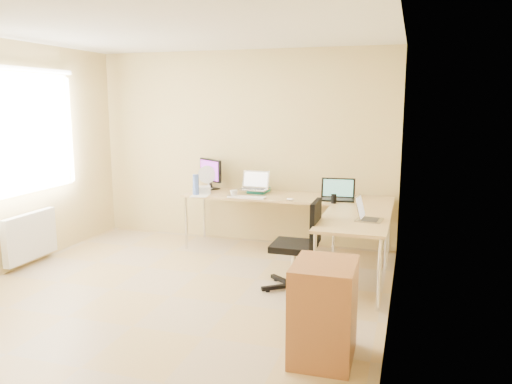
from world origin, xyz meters
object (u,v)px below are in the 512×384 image
(monitor, at_px, (211,174))
(water_bottle, at_px, (196,185))
(office_chair, at_px, (294,242))
(desk_fan, at_px, (208,179))
(keyboard, at_px, (247,197))
(cabinet, at_px, (324,313))
(laptop_black, at_px, (338,190))
(mug, at_px, (234,194))
(desk_return, at_px, (354,252))
(laptop_return, at_px, (370,211))
(desk_main, at_px, (286,224))
(laptop_center, at_px, (254,181))

(monitor, xyz_separation_m, water_bottle, (0.00, -0.50, -0.07))
(office_chair, bearing_deg, desk_fan, 137.31)
(keyboard, relative_size, water_bottle, 1.76)
(water_bottle, bearing_deg, cabinet, -48.27)
(monitor, height_order, laptop_black, monitor)
(monitor, height_order, mug, monitor)
(monitor, bearing_deg, mug, -8.33)
(office_chair, bearing_deg, keyboard, 130.33)
(monitor, xyz_separation_m, office_chair, (1.52, -1.48, -0.44))
(desk_return, xyz_separation_m, keyboard, (-1.42, 0.70, 0.38))
(laptop_black, distance_m, laptop_return, 1.09)
(desk_main, xyz_separation_m, keyboard, (-0.44, -0.30, 0.38))
(monitor, relative_size, laptop_return, 1.60)
(laptop_center, bearing_deg, desk_return, -33.74)
(keyboard, relative_size, cabinet, 0.61)
(water_bottle, bearing_deg, monitor, 90.00)
(keyboard, distance_m, cabinet, 2.72)
(laptop_return, relative_size, office_chair, 0.32)
(monitor, relative_size, keyboard, 1.03)
(water_bottle, distance_m, cabinet, 3.14)
(desk_main, distance_m, keyboard, 0.65)
(mug, relative_size, office_chair, 0.10)
(monitor, bearing_deg, desk_return, 5.76)
(monitor, relative_size, laptop_black, 1.18)
(desk_main, relative_size, desk_fan, 8.62)
(laptop_return, bearing_deg, water_bottle, 76.84)
(laptop_center, height_order, keyboard, laptop_center)
(water_bottle, bearing_deg, desk_main, 14.80)
(desk_main, relative_size, mug, 26.70)
(keyboard, xyz_separation_m, desk_fan, (-0.69, 0.42, 0.14))
(keyboard, xyz_separation_m, water_bottle, (-0.69, 0.00, 0.12))
(laptop_black, bearing_deg, laptop_return, -69.43)
(keyboard, distance_m, laptop_return, 1.75)
(desk_fan, height_order, laptop_return, desk_fan)
(desk_main, relative_size, office_chair, 2.79)
(water_bottle, bearing_deg, laptop_black, 6.92)
(laptop_center, height_order, laptop_return, laptop_center)
(desk_return, bearing_deg, laptop_center, 144.22)
(laptop_black, bearing_deg, desk_return, -75.78)
(laptop_center, height_order, office_chair, laptop_center)
(desk_return, xyz_separation_m, laptop_center, (-1.43, 1.03, 0.54))
(monitor, bearing_deg, water_bottle, -54.51)
(laptop_black, distance_m, office_chair, 1.28)
(mug, bearing_deg, office_chair, -44.25)
(water_bottle, relative_size, desk_fan, 0.88)
(laptop_center, bearing_deg, desk_main, -1.46)
(keyboard, distance_m, office_chair, 1.31)
(office_chair, height_order, cabinet, office_chair)
(desk_main, xyz_separation_m, water_bottle, (-1.13, -0.30, 0.50))
(keyboard, xyz_separation_m, laptop_return, (1.57, -0.77, 0.09))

